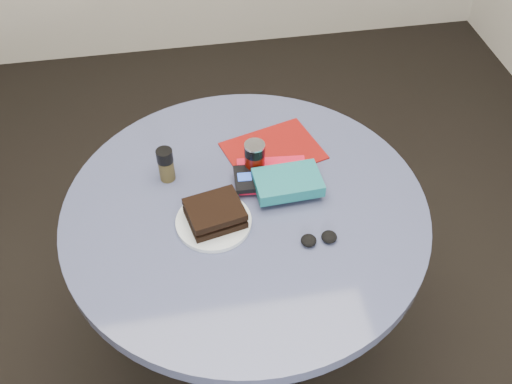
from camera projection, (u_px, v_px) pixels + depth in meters
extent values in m
plane|color=black|center=(248.00, 341.00, 2.10)|extent=(4.00, 4.00, 0.00)
cylinder|color=black|center=(248.00, 339.00, 2.09)|extent=(0.48, 0.48, 0.03)
cylinder|color=black|center=(247.00, 285.00, 1.83)|extent=(0.11, 0.11, 0.68)
cylinder|color=#40476A|center=(245.00, 211.00, 1.57)|extent=(1.00, 1.00, 0.04)
cylinder|color=silver|center=(214.00, 222.00, 1.51)|extent=(0.26, 0.26, 0.01)
cube|color=black|center=(215.00, 217.00, 1.50)|extent=(0.16, 0.15, 0.02)
cube|color=#3B2016|center=(215.00, 213.00, 1.49)|extent=(0.14, 0.13, 0.01)
cube|color=black|center=(215.00, 209.00, 1.47)|extent=(0.16, 0.15, 0.02)
cylinder|color=#640D05|center=(255.00, 164.00, 1.62)|extent=(0.07, 0.07, 0.07)
cylinder|color=black|center=(255.00, 150.00, 1.58)|extent=(0.08, 0.08, 0.03)
cylinder|color=silver|center=(255.00, 145.00, 1.56)|extent=(0.08, 0.08, 0.01)
cylinder|color=#3D351A|center=(167.00, 170.00, 1.60)|extent=(0.05, 0.05, 0.07)
cylinder|color=black|center=(165.00, 156.00, 1.56)|extent=(0.05, 0.05, 0.04)
cube|color=maroon|center=(273.00, 151.00, 1.70)|extent=(0.32, 0.27, 0.00)
cube|color=red|center=(273.00, 175.00, 1.62)|extent=(0.21, 0.15, 0.02)
cube|color=#16636A|center=(288.00, 182.00, 1.56)|extent=(0.19, 0.13, 0.04)
cube|color=black|center=(245.00, 179.00, 1.58)|extent=(0.06, 0.10, 0.02)
cube|color=#2142A9|center=(244.00, 177.00, 1.58)|extent=(0.04, 0.03, 0.00)
ellipsoid|color=black|center=(309.00, 240.00, 1.46)|extent=(0.04, 0.04, 0.02)
ellipsoid|color=black|center=(329.00, 237.00, 1.47)|extent=(0.04, 0.04, 0.02)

